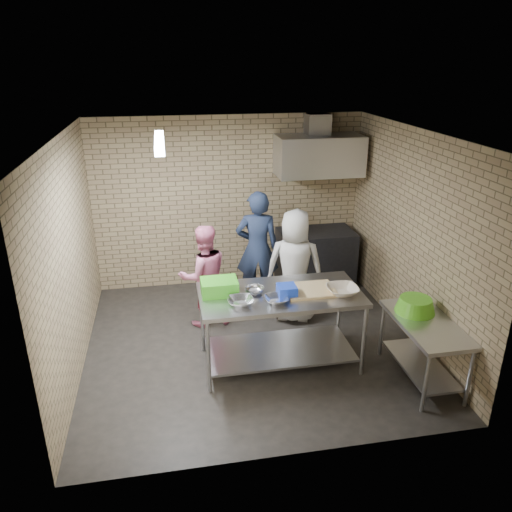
{
  "coord_description": "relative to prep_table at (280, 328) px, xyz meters",
  "views": [
    {
      "loc": [
        -0.96,
        -5.53,
        3.52
      ],
      "look_at": [
        0.1,
        0.2,
        1.15
      ],
      "focal_mm": 34.83,
      "sensor_mm": 36.0,
      "label": 1
    }
  ],
  "objects": [
    {
      "name": "floor",
      "position": [
        -0.26,
        0.48,
        -0.47
      ],
      "size": [
        4.2,
        4.2,
        0.0
      ],
      "primitive_type": "plane",
      "color": "black",
      "rests_on": "ground"
    },
    {
      "name": "ceiling",
      "position": [
        -0.26,
        0.48,
        2.23
      ],
      "size": [
        4.2,
        4.2,
        0.0
      ],
      "primitive_type": "plane",
      "rotation": [
        3.14,
        0.0,
        0.0
      ],
      "color": "black",
      "rests_on": "ground"
    },
    {
      "name": "back_wall",
      "position": [
        -0.26,
        2.48,
        0.88
      ],
      "size": [
        4.2,
        0.06,
        2.7
      ],
      "primitive_type": "cube",
      "color": "tan",
      "rests_on": "ground"
    },
    {
      "name": "front_wall",
      "position": [
        -0.26,
        -1.52,
        0.88
      ],
      "size": [
        4.2,
        0.06,
        2.7
      ],
      "primitive_type": "cube",
      "color": "tan",
      "rests_on": "ground"
    },
    {
      "name": "left_wall",
      "position": [
        -2.36,
        0.48,
        0.88
      ],
      "size": [
        0.06,
        4.0,
        2.7
      ],
      "primitive_type": "cube",
      "color": "tan",
      "rests_on": "ground"
    },
    {
      "name": "right_wall",
      "position": [
        1.84,
        0.48,
        0.88
      ],
      "size": [
        0.06,
        4.0,
        2.7
      ],
      "primitive_type": "cube",
      "color": "tan",
      "rests_on": "ground"
    },
    {
      "name": "prep_table",
      "position": [
        0.0,
        0.0,
        0.0
      ],
      "size": [
        1.89,
        0.95,
        0.95
      ],
      "primitive_type": "cube",
      "color": "#A8AAAF",
      "rests_on": "floor"
    },
    {
      "name": "side_counter",
      "position": [
        1.54,
        -0.62,
        -0.1
      ],
      "size": [
        0.6,
        1.2,
        0.75
      ],
      "primitive_type": "cube",
      "color": "silver",
      "rests_on": "floor"
    },
    {
      "name": "stove",
      "position": [
        1.09,
        2.13,
        -0.02
      ],
      "size": [
        1.2,
        0.7,
        0.9
      ],
      "primitive_type": "cube",
      "color": "black",
      "rests_on": "floor"
    },
    {
      "name": "range_hood",
      "position": [
        1.09,
        2.18,
        1.63
      ],
      "size": [
        1.3,
        0.6,
        0.6
      ],
      "primitive_type": "cube",
      "color": "silver",
      "rests_on": "back_wall"
    },
    {
      "name": "hood_duct",
      "position": [
        1.09,
        2.33,
        2.08
      ],
      "size": [
        0.35,
        0.3,
        0.3
      ],
      "primitive_type": "cube",
      "color": "#A5A8AD",
      "rests_on": "back_wall"
    },
    {
      "name": "wall_shelf",
      "position": [
        1.39,
        2.37,
        1.45
      ],
      "size": [
        0.8,
        0.2,
        0.04
      ],
      "primitive_type": "cube",
      "color": "#3F2B19",
      "rests_on": "back_wall"
    },
    {
      "name": "fluorescent_fixture",
      "position": [
        -1.26,
        0.48,
        2.17
      ],
      "size": [
        0.1,
        1.25,
        0.08
      ],
      "primitive_type": "cube",
      "color": "white",
      "rests_on": "ceiling"
    },
    {
      "name": "green_crate",
      "position": [
        -0.7,
        0.12,
        0.56
      ],
      "size": [
        0.42,
        0.32,
        0.17
      ],
      "primitive_type": "cube",
      "color": "green",
      "rests_on": "prep_table"
    },
    {
      "name": "blue_tub",
      "position": [
        0.05,
        -0.1,
        0.54
      ],
      "size": [
        0.21,
        0.21,
        0.14
      ],
      "primitive_type": "cube",
      "color": "#1838B6",
      "rests_on": "prep_table"
    },
    {
      "name": "cutting_board",
      "position": [
        0.35,
        -0.02,
        0.49
      ],
      "size": [
        0.58,
        0.44,
        0.03
      ],
      "primitive_type": "cube",
      "color": "#D9C07D",
      "rests_on": "prep_table"
    },
    {
      "name": "mixing_bowl_a",
      "position": [
        -0.5,
        -0.2,
        0.51
      ],
      "size": [
        0.3,
        0.3,
        0.07
      ],
      "primitive_type": "imported",
      "rotation": [
        0.0,
        0.0,
        0.01
      ],
      "color": "silver",
      "rests_on": "prep_table"
    },
    {
      "name": "mixing_bowl_b",
      "position": [
        -0.3,
        0.05,
        0.51
      ],
      "size": [
        0.23,
        0.23,
        0.07
      ],
      "primitive_type": "imported",
      "rotation": [
        0.0,
        0.0,
        0.01
      ],
      "color": "#B0B2B8",
      "rests_on": "prep_table"
    },
    {
      "name": "mixing_bowl_c",
      "position": [
        -0.1,
        -0.22,
        0.51
      ],
      "size": [
        0.27,
        0.27,
        0.07
      ],
      "primitive_type": "imported",
      "rotation": [
        0.0,
        0.0,
        0.01
      ],
      "color": "silver",
      "rests_on": "prep_table"
    },
    {
      "name": "ceramic_bowl",
      "position": [
        0.7,
        -0.15,
        0.52
      ],
      "size": [
        0.37,
        0.37,
        0.09
      ],
      "primitive_type": "imported",
      "rotation": [
        0.0,
        0.0,
        0.01
      ],
      "color": "beige",
      "rests_on": "prep_table"
    },
    {
      "name": "green_basin",
      "position": [
        1.52,
        -0.37,
        0.36
      ],
      "size": [
        0.46,
        0.46,
        0.17
      ],
      "primitive_type": null,
      "color": "#59C626",
      "rests_on": "side_counter"
    },
    {
      "name": "bottle_red",
      "position": [
        1.14,
        2.37,
        1.56
      ],
      "size": [
        0.07,
        0.07,
        0.18
      ],
      "primitive_type": "cylinder",
      "color": "#B22619",
      "rests_on": "wall_shelf"
    },
    {
      "name": "bottle_green",
      "position": [
        1.54,
        2.37,
        1.54
      ],
      "size": [
        0.06,
        0.06,
        0.15
      ],
      "primitive_type": "cylinder",
      "color": "green",
      "rests_on": "wall_shelf"
    },
    {
      "name": "man_navy",
      "position": [
        0.03,
        1.63,
        0.4
      ],
      "size": [
        0.69,
        0.51,
        1.74
      ],
      "primitive_type": "imported",
      "rotation": [
        0.0,
        0.0,
        2.98
      ],
      "color": "#161B37",
      "rests_on": "floor"
    },
    {
      "name": "woman_pink",
      "position": [
        -0.8,
        1.13,
        0.25
      ],
      "size": [
        0.79,
        0.67,
        1.45
      ],
      "primitive_type": "imported",
      "rotation": [
        0.0,
        0.0,
        3.33
      ],
      "color": "pink",
      "rests_on": "floor"
    },
    {
      "name": "woman_white",
      "position": [
        0.45,
        1.04,
        0.33
      ],
      "size": [
        0.91,
        0.74,
        1.61
      ],
      "primitive_type": "imported",
      "rotation": [
        0.0,
        0.0,
        2.81
      ],
      "color": "silver",
      "rests_on": "floor"
    }
  ]
}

